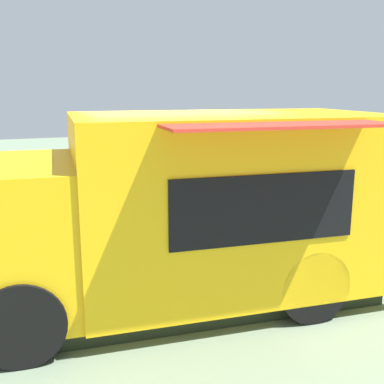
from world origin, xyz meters
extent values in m
plane|color=gray|center=(0.00, 0.00, 0.00)|extent=(40.00, 40.00, 0.00)
cube|color=yellow|center=(-1.24, -0.31, 1.28)|extent=(2.40, 3.88, 2.09)
cube|color=yellow|center=(-1.05, 2.35, 1.04)|extent=(2.16, 1.74, 1.61)
cube|color=black|center=(-2.32, -0.23, 1.41)|extent=(0.17, 2.05, 0.73)
cube|color=red|center=(-2.61, -0.21, 2.28)|extent=(0.76, 2.28, 0.03)
cube|color=black|center=(-1.18, 0.49, 0.12)|extent=(2.07, 5.18, 0.24)
cylinder|color=black|center=(-0.11, 2.07, 0.43)|extent=(0.28, 0.87, 0.86)
cylinder|color=black|center=(-2.02, 2.21, 0.43)|extent=(0.28, 0.87, 0.86)
cylinder|color=black|center=(-0.33, -1.04, 0.43)|extent=(0.28, 0.87, 0.86)
cylinder|color=black|center=(-2.25, -0.91, 0.43)|extent=(0.28, 0.87, 0.86)
cylinder|color=#AB694B|center=(3.84, 1.35, 0.18)|extent=(0.53, 0.53, 0.36)
torus|color=#A76249|center=(3.84, 1.35, 0.35)|extent=(0.56, 0.56, 0.04)
ellipsoid|color=#388839|center=(3.84, 1.35, 0.59)|extent=(0.61, 0.61, 0.52)
sphere|color=white|center=(3.99, 1.16, 0.68)|extent=(0.09, 0.09, 0.09)
sphere|color=white|center=(3.80, 1.55, 0.73)|extent=(0.06, 0.06, 0.06)
sphere|color=white|center=(3.99, 1.20, 0.71)|extent=(0.06, 0.06, 0.06)
cube|color=brown|center=(1.92, -2.95, 0.45)|extent=(1.71, 1.11, 0.06)
cube|color=#2F3729|center=(1.30, -3.25, 0.21)|extent=(0.22, 0.34, 0.42)
cube|color=#2F3729|center=(2.54, -2.65, 0.21)|extent=(0.22, 0.34, 0.42)
camera|label=1|loc=(-6.43, 2.11, 2.62)|focal=43.86mm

